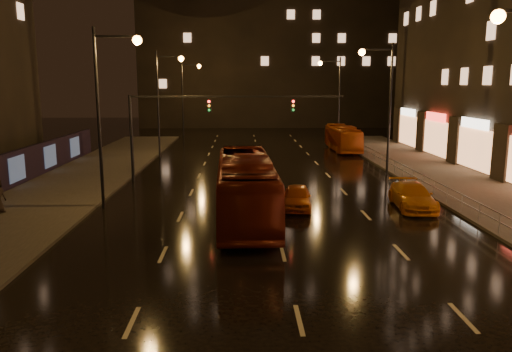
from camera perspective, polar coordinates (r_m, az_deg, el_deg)
The scene contains 10 objects.
ground at distance 36.61m, azimuth 1.03°, elevation -0.51°, with size 140.00×140.00×0.00m, color black.
sidewalk_left at distance 33.79m, azimuth -22.08°, elevation -2.09°, with size 7.00×70.00×0.15m, color #38332D.
sidewalk_right at distance 35.12m, azimuth 24.03°, elevation -1.78°, with size 7.00×70.00×0.15m, color #38332D.
building_distant at distance 88.77m, azimuth 2.13°, elevation 17.61°, with size 44.00×16.00×36.00m, color black.
traffic_signal at distance 36.13m, azimuth -7.05°, elevation 6.84°, with size 15.31×0.32×6.20m.
railing_right at distance 36.44m, azimuth 17.42°, elevation 0.39°, with size 0.05×56.00×1.00m.
bus_red at distance 26.02m, azimuth -1.19°, elevation -1.30°, with size 2.81×11.99×3.34m, color #641A0E.
bus_curb at distance 53.63m, azimuth 9.88°, elevation 4.28°, with size 2.23×9.53×2.66m, color #AE4911.
taxi_near at distance 28.40m, azimuth 4.72°, elevation -2.42°, with size 1.56×3.87×1.32m, color orange.
taxi_far at distance 29.73m, azimuth 17.44°, elevation -2.20°, with size 1.97×4.85×1.41m, color orange.
Camera 1 is at (-1.70, -15.90, 6.99)m, focal length 35.00 mm.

